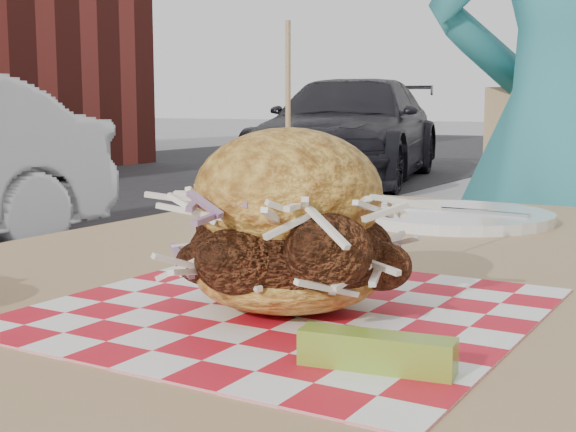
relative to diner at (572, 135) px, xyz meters
The scene contains 8 objects.
diner is the anchor object (origin of this frame).
car_dark 7.80m from the diner, 119.64° to the left, with size 1.70×4.19×1.22m, color black.
patio_table 1.09m from the diner, 90.45° to the right, with size 0.80×1.20×0.75m.
patio_chair 0.30m from the diner, 71.64° to the right, with size 0.52×0.52×0.95m.
paper_liner 1.26m from the diner, 88.21° to the right, with size 0.36×0.36×0.00m, color red.
sandwich 1.26m from the diner, 88.21° to the right, with size 0.19×0.19×0.22m.
pickle_spear 1.37m from the diner, 83.28° to the right, with size 0.10×0.02×0.02m, color olive.
place_setting 0.73m from the diner, 90.66° to the right, with size 0.27×0.27×0.02m.
Camera 1 is at (0.61, -0.68, 0.91)m, focal length 50.00 mm.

